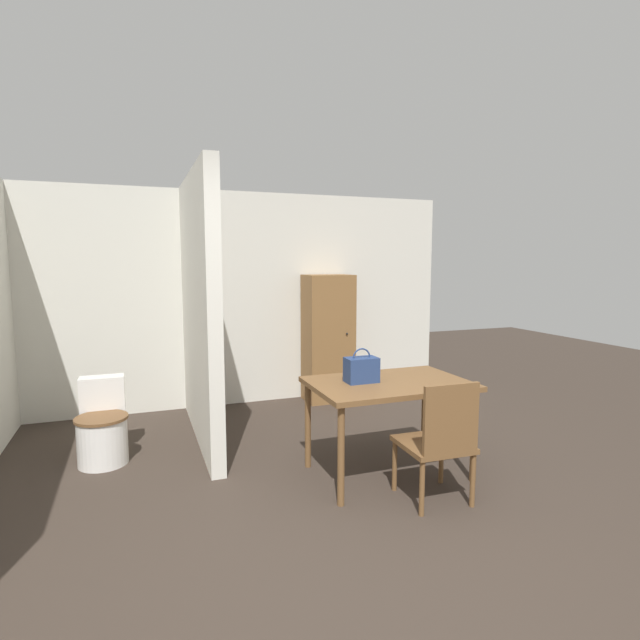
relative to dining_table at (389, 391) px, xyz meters
name	(u,v)px	position (x,y,z in m)	size (l,w,h in m)	color
ground_plane	(361,589)	(-0.80, -1.22, -0.68)	(16.00, 16.00, 0.00)	#382D26
wall_back	(230,299)	(-0.80, 2.46, 0.57)	(5.44, 0.12, 2.50)	silver
partition_wall	(199,309)	(-1.29, 1.38, 0.57)	(0.12, 2.04, 2.50)	silver
dining_table	(389,391)	(0.00, 0.00, 0.00)	(1.23, 0.82, 0.76)	brown
wooden_chair	(440,439)	(0.10, -0.56, -0.21)	(0.47, 0.47, 0.89)	brown
toilet	(102,429)	(-2.16, 1.08, -0.40)	(0.43, 0.57, 0.69)	white
handbag	(361,369)	(-0.21, 0.06, 0.18)	(0.25, 0.15, 0.27)	navy
wooden_cabinet	(328,338)	(0.33, 2.17, 0.09)	(0.56, 0.45, 1.54)	brown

